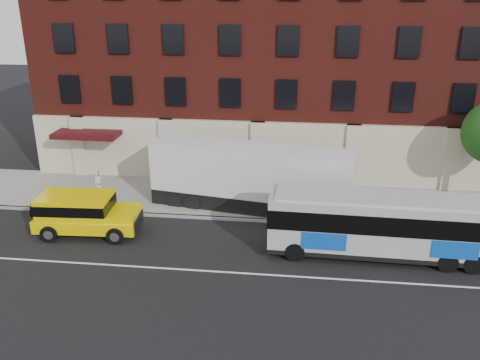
# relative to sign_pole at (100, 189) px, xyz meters

# --- Properties ---
(ground) EXTENTS (120.00, 120.00, 0.00)m
(ground) POSITION_rel_sign_pole_xyz_m (8.50, -6.15, -1.45)
(ground) COLOR black
(ground) RESTS_ON ground
(sidewalk) EXTENTS (60.00, 6.00, 0.15)m
(sidewalk) POSITION_rel_sign_pole_xyz_m (8.50, 2.85, -1.38)
(sidewalk) COLOR #98968B
(sidewalk) RESTS_ON ground
(kerb) EXTENTS (60.00, 0.25, 0.15)m
(kerb) POSITION_rel_sign_pole_xyz_m (8.50, -0.15, -1.38)
(kerb) COLOR #98968B
(kerb) RESTS_ON ground
(lane_line) EXTENTS (60.00, 0.12, 0.01)m
(lane_line) POSITION_rel_sign_pole_xyz_m (8.50, -5.65, -1.45)
(lane_line) COLOR silver
(lane_line) RESTS_ON ground
(building) EXTENTS (30.00, 12.10, 15.00)m
(building) POSITION_rel_sign_pole_xyz_m (8.49, 10.77, 6.13)
(building) COLOR #5B1B15
(building) RESTS_ON sidewalk
(sign_pole) EXTENTS (0.30, 0.20, 2.50)m
(sign_pole) POSITION_rel_sign_pole_xyz_m (0.00, 0.00, 0.00)
(sign_pole) COLOR gray
(sign_pole) RESTS_ON ground
(city_bus) EXTENTS (11.39, 2.72, 3.10)m
(city_bus) POSITION_rel_sign_pole_xyz_m (15.48, -3.25, 0.26)
(city_bus) COLOR #B2B4BC
(city_bus) RESTS_ON ground
(yellow_suv) EXTENTS (5.69, 2.69, 2.15)m
(yellow_suv) POSITION_rel_sign_pole_xyz_m (0.07, -2.60, -0.22)
(yellow_suv) COLOR #FFE300
(yellow_suv) RESTS_ON ground
(shipping_container) EXTENTS (11.72, 4.29, 3.83)m
(shipping_container) POSITION_rel_sign_pole_xyz_m (8.47, 1.40, 0.44)
(shipping_container) COLOR black
(shipping_container) RESTS_ON ground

